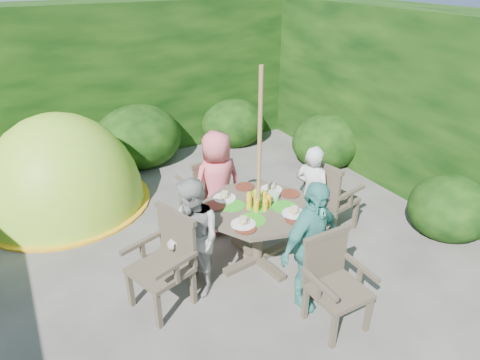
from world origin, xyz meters
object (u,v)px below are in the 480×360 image
garden_chair_right (329,195)px  child_right (312,194)px  garden_chair_front (334,280)px  child_back (217,183)px  garden_chair_left (166,260)px  garden_chair_back (205,188)px  patio_table (258,215)px  parasol_pole (259,174)px  child_front (311,246)px  dome_tent (68,204)px  child_left (193,239)px

garden_chair_right → child_right: (-0.30, -0.03, 0.11)m
garden_chair_right → garden_chair_front: 1.55m
garden_chair_front → child_back: size_ratio=0.66×
garden_chair_right → child_back: 1.37m
garden_chair_left → garden_chair_front: 1.58m
garden_chair_right → child_right: child_right is taller
child_right → garden_chair_back: bearing=19.9°
patio_table → parasol_pole: parasol_pole is taller
garden_chair_left → child_front: bearing=41.2°
parasol_pole → dome_tent: 3.10m
garden_chair_right → garden_chair_front: garden_chair_right is taller
garden_chair_back → patio_table: bearing=90.0°
garden_chair_front → child_right: (0.65, 1.19, 0.14)m
garden_chair_left → child_right: 1.90m
garden_chair_front → child_left: size_ratio=0.69×
parasol_pole → child_left: bearing=-173.1°
garden_chair_back → child_front: bearing=89.7°
garden_chair_left → child_left: bearing=74.5°
patio_table → garden_chair_front: (0.14, -1.10, -0.14)m
child_right → child_back: child_back is taller
patio_table → garden_chair_back: (-0.14, 1.09, -0.14)m
parasol_pole → child_right: size_ratio=1.82×
garden_chair_right → garden_chair_left: garden_chair_left is taller
garden_chair_left → child_front: (1.19, -0.68, 0.17)m
garden_chair_right → child_front: child_front is taller
child_back → dome_tent: child_back is taller
parasol_pole → dome_tent: (-1.67, 2.37, -1.10)m
patio_table → parasol_pole: bearing=-160.3°
garden_chair_back → child_back: bearing=89.7°
child_back → dome_tent: (-1.58, 1.57, -0.65)m
patio_table → child_left: bearing=-173.0°
garden_chair_right → child_left: (-1.89, -0.22, 0.13)m
garden_chair_right → child_front: (-0.99, -0.92, 0.17)m
child_left → dome_tent: bearing=-168.8°
garden_chair_left → garden_chair_back: 1.55m
child_right → dome_tent: dome_tent is taller
garden_chair_left → child_back: child_back is taller
patio_table → garden_chair_left: garden_chair_left is taller
garden_chair_back → dome_tent: dome_tent is taller
patio_table → parasol_pole: size_ratio=0.62×
garden_chair_right → garden_chair_left: size_ratio=0.99×
patio_table → garden_chair_back: bearing=97.1°
patio_table → child_left: 0.80m
garden_chair_front → child_back: child_back is taller
garden_chair_left → parasol_pole: bearing=77.0°
dome_tent → garden_chair_right: bearing=-48.2°
child_right → child_front: 1.13m
garden_chair_right → garden_chair_left: 2.20m
garden_chair_front → garden_chair_back: bearing=96.9°
garden_chair_right → child_back: bearing=49.2°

